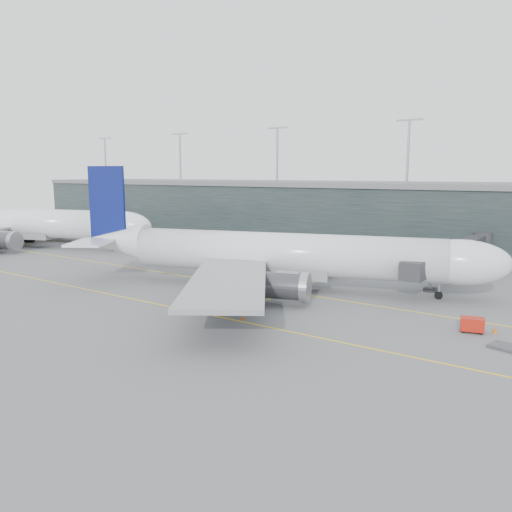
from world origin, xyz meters
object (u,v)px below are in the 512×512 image
Objects in this scene: main_aircraft at (281,255)px; jet_bridge at (456,252)px; second_aircraft at (25,223)px; gse_cart at (472,324)px.

jet_bridge is at bearing 33.31° from main_aircraft.
jet_bridge is at bearing -4.67° from second_aircraft.
jet_bridge reaches higher than gse_cart.
second_aircraft is (-74.20, 2.97, 0.31)m from main_aircraft.
second_aircraft is at bearing 160.36° from main_aircraft.
second_aircraft reaches higher than gse_cart.
main_aircraft reaches higher than gse_cart.
jet_bridge is at bearing 92.56° from gse_cart.
second_aircraft is 25.02× the size of gse_cart.
main_aircraft is at bearing -127.58° from jet_bridge.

